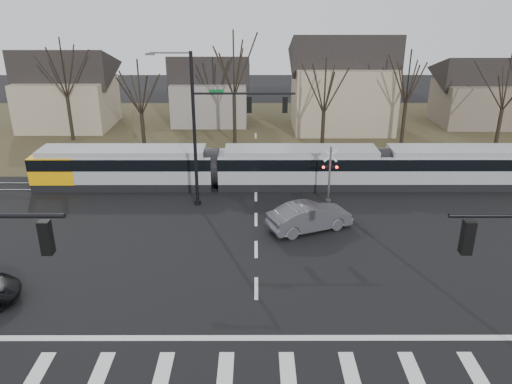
{
  "coord_description": "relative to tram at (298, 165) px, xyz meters",
  "views": [
    {
      "loc": [
        -0.05,
        -18.99,
        13.55
      ],
      "look_at": [
        0.0,
        9.0,
        2.3
      ],
      "focal_mm": 35.0,
      "sensor_mm": 36.0,
      "label": 1
    }
  ],
  "objects": [
    {
      "name": "sedan",
      "position": [
        0.13,
        -7.43,
        -0.75
      ],
      "size": [
        5.53,
        6.48,
        1.71
      ],
      "primitive_type": "imported",
      "rotation": [
        0.0,
        0.0,
        1.97
      ],
      "color": "#47484E",
      "rests_on": "ground"
    },
    {
      "name": "grass_verge",
      "position": [
        -3.13,
        16.0,
        -1.6
      ],
      "size": [
        140.0,
        28.0,
        0.01
      ],
      "primitive_type": "cube",
      "color": "#38331E",
      "rests_on": "ground"
    },
    {
      "name": "signal_pole_far",
      "position": [
        -5.54,
        -3.5,
        4.1
      ],
      "size": [
        9.28,
        0.44,
        10.2
      ],
      "color": "black",
      "rests_on": "ground"
    },
    {
      "name": "house_b",
      "position": [
        -8.13,
        20.0,
        2.37
      ],
      "size": [
        8.64,
        7.56,
        7.65
      ],
      "color": "gray",
      "rests_on": "ground"
    },
    {
      "name": "lane_dashes",
      "position": [
        -3.13,
        -0.0,
        -1.6
      ],
      "size": [
        0.18,
        30.0,
        0.01
      ],
      "color": "silver",
      "rests_on": "ground"
    },
    {
      "name": "stop_line",
      "position": [
        -3.13,
        -17.8,
        -1.6
      ],
      "size": [
        28.0,
        0.35,
        0.01
      ],
      "primitive_type": "cube",
      "color": "silver",
      "rests_on": "ground"
    },
    {
      "name": "rail_pair",
      "position": [
        -3.13,
        -0.2,
        -1.57
      ],
      "size": [
        90.0,
        1.52,
        0.06
      ],
      "color": "#59595E",
      "rests_on": "ground"
    },
    {
      "name": "tram",
      "position": [
        0.0,
        0.0,
        0.0
      ],
      "size": [
        38.82,
        2.88,
        2.94
      ],
      "color": "gray",
      "rests_on": "ground"
    },
    {
      "name": "ground",
      "position": [
        -3.13,
        -16.0,
        -1.6
      ],
      "size": [
        140.0,
        140.0,
        0.0
      ],
      "primitive_type": "plane",
      "color": "black"
    },
    {
      "name": "house_c",
      "position": [
        5.87,
        17.0,
        3.63
      ],
      "size": [
        10.8,
        8.64,
        10.1
      ],
      "color": "gray",
      "rests_on": "ground"
    },
    {
      "name": "house_d",
      "position": [
        20.87,
        19.0,
        2.37
      ],
      "size": [
        8.64,
        7.56,
        7.65
      ],
      "color": "brown",
      "rests_on": "ground"
    },
    {
      "name": "tree_row",
      "position": [
        -1.13,
        10.0,
        3.4
      ],
      "size": [
        59.2,
        7.2,
        10.0
      ],
      "color": "black",
      "rests_on": "ground"
    },
    {
      "name": "house_a",
      "position": [
        -23.13,
        18.0,
        2.86
      ],
      "size": [
        9.72,
        8.64,
        8.6
      ],
      "color": "gray",
      "rests_on": "ground"
    },
    {
      "name": "rail_crossing_signal",
      "position": [
        1.87,
        -3.21,
        0.28
      ],
      "size": [
        1.08,
        0.36,
        4.0
      ],
      "color": "#59595B",
      "rests_on": "ground"
    },
    {
      "name": "crosswalk",
      "position": [
        -3.13,
        -20.0,
        -1.6
      ],
      "size": [
        27.0,
        2.6,
        0.01
      ],
      "color": "silver",
      "rests_on": "ground"
    }
  ]
}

